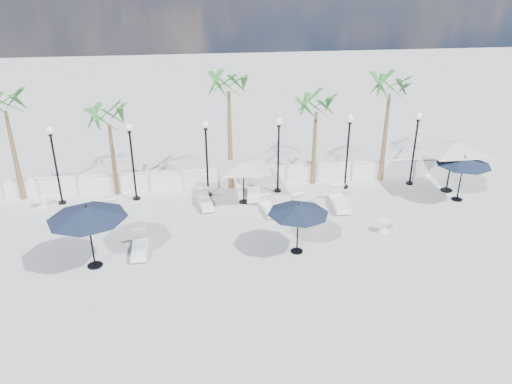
{
  "coord_description": "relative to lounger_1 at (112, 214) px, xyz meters",
  "views": [
    {
      "loc": [
        -0.64,
        -16.12,
        10.46
      ],
      "look_at": [
        1.97,
        3.31,
        1.5
      ],
      "focal_mm": 35.0,
      "sensor_mm": 36.0,
      "label": 1
    }
  ],
  "objects": [
    {
      "name": "lounger_6",
      "position": [
        8.68,
        -1.0,
        0.06
      ],
      "size": [
        1.31,
        2.27,
        0.81
      ],
      "rotation": [
        0.0,
        0.0,
        0.31
      ],
      "color": "white",
      "rests_on": "ground"
    },
    {
      "name": "balustrade",
      "position": [
        4.43,
        2.88,
        0.25
      ],
      "size": [
        26.0,
        0.3,
        1.01
      ],
      "color": "silver",
      "rests_on": "ground"
    },
    {
      "name": "ground",
      "position": [
        4.43,
        -4.62,
        -0.21
      ],
      "size": [
        100.0,
        100.0,
        0.0
      ],
      "primitive_type": "plane",
      "color": "#ACADA7",
      "rests_on": "ground"
    },
    {
      "name": "lamppost_5",
      "position": [
        11.43,
        1.88,
        2.28
      ],
      "size": [
        0.36,
        0.36,
        3.84
      ],
      "color": "black",
      "rests_on": "ground"
    },
    {
      "name": "lounger_4",
      "position": [
        7.14,
        -0.36,
        -0.0
      ],
      "size": [
        0.78,
        1.75,
        0.63
      ],
      "rotation": [
        0.0,
        0.0,
        0.14
      ],
      "color": "white",
      "rests_on": "ground"
    },
    {
      "name": "lamppost_4",
      "position": [
        7.93,
        1.88,
        2.28
      ],
      "size": [
        0.36,
        0.36,
        3.84
      ],
      "color": "black",
      "rests_on": "ground"
    },
    {
      "name": "lounger_2",
      "position": [
        1.47,
        -3.2,
        0.02
      ],
      "size": [
        0.64,
        1.85,
        0.69
      ],
      "rotation": [
        0.0,
        0.0,
        0.02
      ],
      "color": "white",
      "rests_on": "ground"
    },
    {
      "name": "palm_2",
      "position": [
        5.63,
        2.68,
        4.9
      ],
      "size": [
        2.6,
        2.6,
        6.1
      ],
      "color": "brown",
      "rests_on": "ground"
    },
    {
      "name": "lounger_3",
      "position": [
        6.65,
        1.4,
        0.03
      ],
      "size": [
        0.87,
        1.99,
        0.72
      ],
      "rotation": [
        0.0,
        0.0,
        -0.13
      ],
      "color": "white",
      "rests_on": "ground"
    },
    {
      "name": "lounger_5",
      "position": [
        4.24,
        0.64,
        0.01
      ],
      "size": [
        0.79,
        1.84,
        0.67
      ],
      "rotation": [
        0.0,
        0.0,
        0.12
      ],
      "color": "white",
      "rests_on": "ground"
    },
    {
      "name": "lamppost_2",
      "position": [
        0.93,
        1.88,
        2.28
      ],
      "size": [
        0.36,
        0.36,
        3.84
      ],
      "color": "black",
      "rests_on": "ground"
    },
    {
      "name": "parasol_navy_right",
      "position": [
        16.43,
        -0.27,
        1.83
      ],
      "size": [
        2.59,
        2.59,
        2.32
      ],
      "color": "black",
      "rests_on": "ground"
    },
    {
      "name": "parasol_cream_sq_a",
      "position": [
        6.09,
        0.85,
        1.87
      ],
      "size": [
        4.59,
        4.59,
        2.26
      ],
      "color": "black",
      "rests_on": "ground"
    },
    {
      "name": "palm_1",
      "position": [
        -0.07,
        2.68,
        3.54
      ],
      "size": [
        2.6,
        2.6,
        4.7
      ],
      "color": "brown",
      "rests_on": "ground"
    },
    {
      "name": "side_table_2",
      "position": [
        11.75,
        -2.86,
        0.09
      ],
      "size": [
        0.52,
        0.52,
        0.51
      ],
      "color": "white",
      "rests_on": "ground"
    },
    {
      "name": "side_table_1",
      "position": [
        -3.45,
        1.58,
        0.07
      ],
      "size": [
        0.48,
        0.48,
        0.47
      ],
      "color": "white",
      "rests_on": "ground"
    },
    {
      "name": "parasol_navy_left",
      "position": [
        -0.14,
        -3.97,
        2.06
      ],
      "size": [
        2.92,
        2.92,
        2.58
      ],
      "color": "black",
      "rests_on": "ground"
    },
    {
      "name": "palm_4",
      "position": [
        13.63,
        2.68,
        4.51
      ],
      "size": [
        2.6,
        2.6,
        5.7
      ],
      "color": "brown",
      "rests_on": "ground"
    },
    {
      "name": "parasol_cream_sq_b",
      "position": [
        16.43,
        0.82,
        2.34
      ],
      "size": [
        5.52,
        5.52,
        2.77
      ],
      "color": "black",
      "rests_on": "ground"
    },
    {
      "name": "lounger_1",
      "position": [
        0.0,
        0.0,
        0.0
      ],
      "size": [
        0.96,
        1.79,
        0.64
      ],
      "rotation": [
        0.0,
        0.0,
        0.25
      ],
      "color": "white",
      "rests_on": "ground"
    },
    {
      "name": "lamppost_1",
      "position": [
        -2.57,
        1.88,
        2.28
      ],
      "size": [
        0.36,
        0.36,
        3.84
      ],
      "color": "black",
      "rests_on": "ground"
    },
    {
      "name": "lamppost_3",
      "position": [
        4.43,
        1.88,
        2.28
      ],
      "size": [
        0.36,
        0.36,
        3.84
      ],
      "color": "black",
      "rests_on": "ground"
    },
    {
      "name": "parasol_navy_mid",
      "position": [
        7.69,
        -3.97,
        1.68
      ],
      "size": [
        2.41,
        2.41,
        2.16
      ],
      "color": "black",
      "rests_on": "ground"
    },
    {
      "name": "palm_0",
      "position": [
        -4.57,
        2.68,
        4.32
      ],
      "size": [
        2.6,
        2.6,
        5.5
      ],
      "color": "brown",
      "rests_on": "ground"
    },
    {
      "name": "lounger_7",
      "position": [
        10.53,
        -0.23,
        0.05
      ],
      "size": [
        0.86,
        2.19,
        0.8
      ],
      "rotation": [
        0.0,
        0.0,
        -0.08
      ],
      "color": "white",
      "rests_on": "ground"
    },
    {
      "name": "palm_3",
      "position": [
        9.93,
        2.68,
        3.74
      ],
      "size": [
        2.6,
        2.6,
        4.9
      ],
      "color": "brown",
      "rests_on": "ground"
    },
    {
      "name": "lamppost_6",
      "position": [
        14.93,
        1.88,
        2.28
      ],
      "size": [
        0.36,
        0.36,
        3.84
      ],
      "color": "black",
      "rests_on": "ground"
    }
  ]
}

